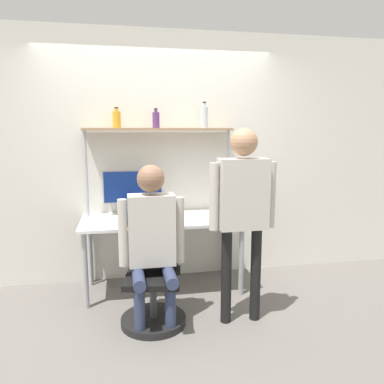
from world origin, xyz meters
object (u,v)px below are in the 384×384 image
person_seated (152,234)px  office_chair (154,292)px  bottle_amber (117,119)px  cell_phone (170,223)px  person_standing (243,201)px  bottle_purple (156,120)px  monitor (133,189)px  bottle_clear (204,117)px  laptop (140,217)px

person_seated → office_chair: bearing=80.8°
person_seated → bottle_amber: (-0.26, 0.94, 0.96)m
cell_phone → person_standing: bearing=-46.4°
bottle_purple → bottle_amber: 0.40m
monitor → bottle_purple: 0.77m
person_seated → person_standing: person_standing is taller
bottle_clear → bottle_purple: size_ratio=1.36×
person_seated → bottle_clear: size_ratio=4.99×
laptop → person_standing: bearing=-38.0°
cell_phone → bottle_amber: (-0.48, 0.46, 1.00)m
bottle_amber → bottle_purple: bearing=0.0°
laptop → bottle_purple: 1.03m
monitor → office_chair: bearing=-81.9°
bottle_purple → cell_phone: bearing=-80.3°
office_chair → bottle_clear: (0.65, 0.90, 1.52)m
monitor → person_standing: person_standing is taller
person_standing → bottle_purple: size_ratio=8.24×
office_chair → person_seated: size_ratio=0.65×
laptop → person_seated: 0.57m
bottle_purple → bottle_amber: bearing=180.0°
office_chair → person_standing: 1.10m
cell_phone → bottle_amber: bearing=136.2°
person_seated → bottle_purple: 1.35m
office_chair → bottle_purple: (0.13, 0.90, 1.49)m
cell_phone → bottle_amber: 1.20m
laptop → office_chair: size_ratio=0.35×
bottle_clear → bottle_amber: bearing=180.0°
monitor → office_chair: size_ratio=0.70×
person_seated → person_standing: bearing=-6.0°
laptop → bottle_clear: bottle_clear is taller
person_standing → bottle_purple: bottle_purple is taller
office_chair → bottle_clear: bearing=54.3°
monitor → person_seated: bearing=-82.7°
person_standing → bottle_clear: bottle_clear is taller
cell_phone → person_standing: size_ratio=0.09×
monitor → cell_phone: size_ratio=4.15×
monitor → person_standing: bearing=-49.2°
laptop → person_standing: 1.07m
bottle_amber → cell_phone: bearing=-43.8°
office_chair → person_standing: (0.75, -0.12, 0.80)m
person_seated → bottle_amber: size_ratio=6.60×
person_standing → bottle_clear: (-0.10, 1.02, 0.72)m
cell_phone → bottle_clear: bearing=46.5°
person_seated → bottle_clear: (0.65, 0.94, 0.98)m
laptop → bottle_purple: (0.21, 0.38, 0.94)m
bottle_clear → cell_phone: bearing=-133.5°
monitor → laptop: (0.05, -0.37, -0.21)m
cell_phone → bottle_clear: bottle_clear is taller
laptop → bottle_amber: bottle_amber is taller
laptop → office_chair: 0.76m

